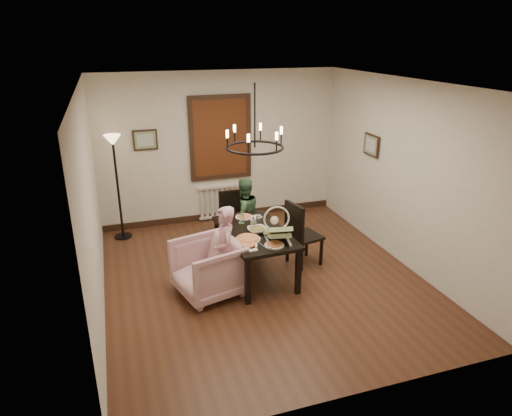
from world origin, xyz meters
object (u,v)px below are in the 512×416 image
elderly_woman (225,259)px  baby_bouncer (278,230)px  chair_far (234,220)px  drinking_glass (253,227)px  floor_lamp (118,189)px  seated_man (244,220)px  chair_right (305,233)px  armchair (208,268)px  dining_table (255,236)px

elderly_woman → baby_bouncer: size_ratio=2.05×
chair_far → drinking_glass: chair_far is taller
baby_bouncer → drinking_glass: bearing=128.6°
elderly_woman → floor_lamp: bearing=-147.8°
baby_bouncer → drinking_glass: baby_bouncer is taller
baby_bouncer → floor_lamp: floor_lamp is taller
drinking_glass → elderly_woman: bearing=-144.9°
chair_far → elderly_woman: (-0.53, -1.49, 0.07)m
elderly_woman → drinking_glass: 0.68m
elderly_woman → baby_bouncer: (0.74, -0.04, 0.35)m
elderly_woman → floor_lamp: 2.74m
seated_man → drinking_glass: seated_man is taller
chair_far → baby_bouncer: (0.21, -1.52, 0.42)m
floor_lamp → chair_right: bearing=-35.5°
floor_lamp → seated_man: bearing=-29.3°
elderly_woman → seated_man: (0.66, 1.32, -0.03)m
chair_right → armchair: bearing=91.4°
chair_far → baby_bouncer: baby_bouncer is taller
dining_table → drinking_glass: drinking_glass is taller
dining_table → armchair: armchair is taller
chair_far → drinking_glass: (-0.01, -1.12, 0.33)m
dining_table → elderly_woman: (-0.55, -0.38, -0.10)m
dining_table → baby_bouncer: baby_bouncer is taller
seated_man → drinking_glass: 1.01m
dining_table → seated_man: size_ratio=1.55×
chair_far → floor_lamp: bearing=152.9°
seated_man → baby_bouncer: size_ratio=1.94×
drinking_glass → dining_table: bearing=32.9°
armchair → chair_right: bearing=89.5°
chair_far → elderly_woman: elderly_woman is taller
dining_table → seated_man: (0.11, 0.93, -0.13)m
dining_table → seated_man: bearing=80.4°
armchair → drinking_glass: (0.74, 0.28, 0.40)m
armchair → seated_man: size_ratio=0.85×
chair_far → armchair: 1.59m
chair_far → drinking_glass: 1.17m
elderly_woman → seated_man: elderly_woman is taller
dining_table → chair_far: (-0.02, 1.10, -0.17)m
chair_far → floor_lamp: size_ratio=0.52×
baby_bouncer → floor_lamp: size_ratio=0.29×
seated_man → chair_far: bearing=-66.2°
chair_far → baby_bouncer: bearing=-82.4°
elderly_woman → drinking_glass: bearing=129.5°
armchair → elderly_woman: elderly_woman is taller
chair_far → chair_right: bearing=-48.9°
chair_far → seated_man: 0.22m
armchair → floor_lamp: (-1.05, 2.32, 0.51)m
chair_right → chair_far: bearing=28.2°
seated_man → elderly_woman: bearing=50.0°
chair_right → armchair: (-1.61, -0.42, -0.13)m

